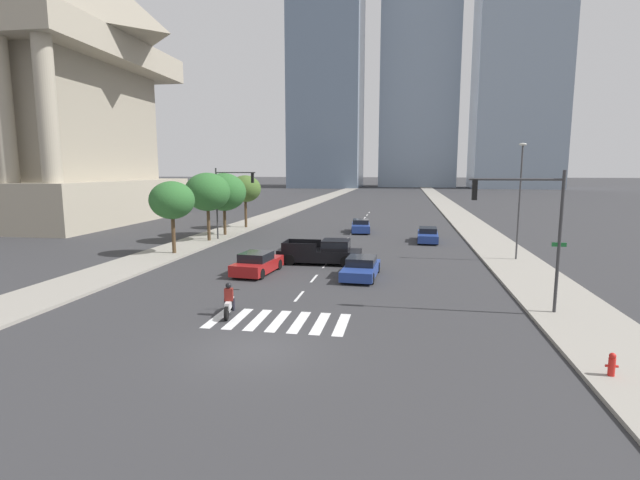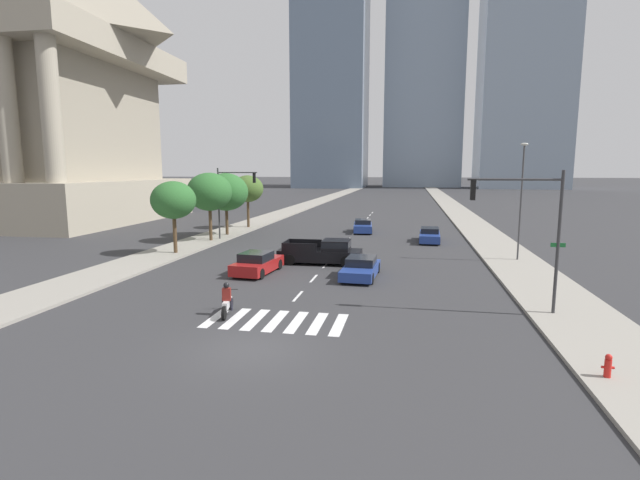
{
  "view_description": "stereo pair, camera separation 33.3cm",
  "coord_description": "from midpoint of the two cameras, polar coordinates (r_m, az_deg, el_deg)",
  "views": [
    {
      "loc": [
        5.1,
        -15.35,
        6.33
      ],
      "look_at": [
        0.0,
        13.25,
        2.0
      ],
      "focal_mm": 26.45,
      "sensor_mm": 36.0,
      "label": 1
    },
    {
      "loc": [
        5.43,
        -15.29,
        6.33
      ],
      "look_at": [
        0.0,
        13.25,
        2.0
      ],
      "focal_mm": 26.45,
      "sensor_mm": 36.0,
      "label": 2
    }
  ],
  "objects": [
    {
      "name": "ground_plane",
      "position": [
        17.39,
        -7.84,
        -12.95
      ],
      "size": [
        800.0,
        800.0,
        0.0
      ],
      "primitive_type": "plane",
      "color": "#333335"
    },
    {
      "name": "sidewalk_east",
      "position": [
        46.34,
        19.81,
        0.22
      ],
      "size": [
        4.0,
        260.0,
        0.15
      ],
      "primitive_type": "cube",
      "color": "gray",
      "rests_on": "ground"
    },
    {
      "name": "sidewalk_west",
      "position": [
        49.13,
        -10.69,
        1.02
      ],
      "size": [
        4.0,
        260.0,
        0.15
      ],
      "primitive_type": "cube",
      "color": "gray",
      "rests_on": "ground"
    },
    {
      "name": "crosswalk_near",
      "position": [
        20.32,
        -4.88,
        -9.7
      ],
      "size": [
        5.85,
        2.9,
        0.01
      ],
      "color": "silver",
      "rests_on": "ground"
    },
    {
      "name": "lane_divider_center",
      "position": [
        47.3,
        4.28,
        0.77
      ],
      "size": [
        0.14,
        50.0,
        0.01
      ],
      "color": "silver",
      "rests_on": "ground"
    },
    {
      "name": "motorcycle_lead",
      "position": [
        21.24,
        -10.72,
        -7.37
      ],
      "size": [
        0.73,
        2.09,
        1.49
      ],
      "rotation": [
        0.0,
        0.0,
        1.76
      ],
      "color": "black",
      "rests_on": "ground"
    },
    {
      "name": "pickup_truck",
      "position": [
        31.96,
        0.8,
        -1.46
      ],
      "size": [
        5.62,
        2.15,
        1.67
      ],
      "rotation": [
        0.0,
        0.0,
        0.01
      ],
      "color": "black",
      "rests_on": "ground"
    },
    {
      "name": "sedan_blue_0",
      "position": [
        48.36,
        5.4,
        1.65
      ],
      "size": [
        2.21,
        4.54,
        1.31
      ],
      "rotation": [
        0.0,
        0.0,
        -1.47
      ],
      "color": "navy",
      "rests_on": "ground"
    },
    {
      "name": "sedan_blue_1",
      "position": [
        42.9,
        13.34,
        0.55
      ],
      "size": [
        1.91,
        4.85,
        1.25
      ],
      "rotation": [
        0.0,
        0.0,
        -1.61
      ],
      "color": "navy",
      "rests_on": "ground"
    },
    {
      "name": "sedan_red_2",
      "position": [
        29.3,
        -7.29,
        -2.83
      ],
      "size": [
        2.29,
        4.42,
        1.35
      ],
      "rotation": [
        0.0,
        0.0,
        1.47
      ],
      "color": "maroon",
      "rests_on": "ground"
    },
    {
      "name": "sedan_blue_3",
      "position": [
        28.14,
        5.29,
        -3.39
      ],
      "size": [
        2.08,
        4.58,
        1.21
      ],
      "rotation": [
        0.0,
        0.0,
        -1.62
      ],
      "color": "navy",
      "rests_on": "ground"
    },
    {
      "name": "fire_hydrant",
      "position": [
        17.1,
        31.98,
        -12.75
      ],
      "size": [
        0.36,
        0.2,
        0.72
      ],
      "color": "red",
      "rests_on": "sidewalk_east"
    },
    {
      "name": "traffic_signal_near",
      "position": [
        22.16,
        24.03,
        2.59
      ],
      "size": [
        4.15,
        0.28,
        6.18
      ],
      "rotation": [
        0.0,
        0.0,
        3.14
      ],
      "color": "#333335",
      "rests_on": "sidewalk_east"
    },
    {
      "name": "traffic_signal_far",
      "position": [
        42.83,
        -10.4,
        5.8
      ],
      "size": [
        3.94,
        0.28,
        6.35
      ],
      "color": "#333335",
      "rests_on": "sidewalk_west"
    },
    {
      "name": "street_lamp_east",
      "position": [
        35.18,
        23.44,
        5.21
      ],
      "size": [
        0.5,
        0.24,
        7.99
      ],
      "color": "#3F3F42",
      "rests_on": "sidewalk_east"
    },
    {
      "name": "street_tree_nearest",
      "position": [
        36.7,
        -17.07,
        4.62
      ],
      "size": [
        3.3,
        3.3,
        5.37
      ],
      "color": "#4C3823",
      "rests_on": "sidewalk_west"
    },
    {
      "name": "street_tree_second",
      "position": [
        42.52,
        -13.02,
        5.69
      ],
      "size": [
        3.92,
        3.92,
        5.95
      ],
      "color": "#4C3823",
      "rests_on": "sidewalk_west"
    },
    {
      "name": "street_tree_third",
      "position": [
        46.03,
        -11.1,
        5.72
      ],
      "size": [
        4.21,
        4.21,
        5.89
      ],
      "color": "#4C3823",
      "rests_on": "sidewalk_west"
    },
    {
      "name": "street_tree_fourth",
      "position": [
        51.78,
        -8.57,
        6.14
      ],
      "size": [
        3.39,
        3.39,
        5.61
      ],
      "color": "#4C3823",
      "rests_on": "sidewalk_west"
    },
    {
      "name": "war_memorial",
      "position": [
        69.85,
        -31.47,
        18.29
      ],
      "size": [
        27.84,
        27.84,
        37.99
      ],
      "rotation": [
        0.0,
        0.0,
        0.02
      ],
      "color": "#A89E89",
      "rests_on": "ground"
    },
    {
      "name": "office_tower_center_skyline",
      "position": [
        193.61,
        12.65,
        22.78
      ],
      "size": [
        27.96,
        23.15,
        116.75
      ],
      "color": "#8C9EB2",
      "rests_on": "ground"
    }
  ]
}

